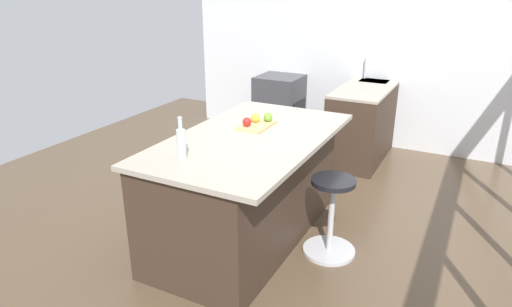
{
  "coord_description": "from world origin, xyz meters",
  "views": [
    {
      "loc": [
        3.26,
        1.51,
        2.17
      ],
      "look_at": [
        0.16,
        -0.09,
        0.81
      ],
      "focal_mm": 31.71,
      "sensor_mm": 36.0,
      "label": 1
    }
  ],
  "objects": [
    {
      "name": "ground_plane",
      "position": [
        0.0,
        0.0,
        0.0
      ],
      "size": [
        7.4,
        7.4,
        0.0
      ],
      "primitive_type": "plane",
      "color": "brown"
    },
    {
      "name": "interior_partition_left",
      "position": [
        -2.85,
        -0.0,
        1.31
      ],
      "size": [
        0.15,
        5.05,
        2.62
      ],
      "color": "silver",
      "rests_on": "ground_plane"
    },
    {
      "name": "sink_cabinet",
      "position": [
        -2.5,
        0.21,
        0.47
      ],
      "size": [
        1.87,
        0.6,
        1.2
      ],
      "color": "#38281E",
      "rests_on": "ground_plane"
    },
    {
      "name": "oven_range",
      "position": [
        -2.5,
        -1.07,
        0.44
      ],
      "size": [
        0.6,
        0.61,
        0.89
      ],
      "color": "#38383D",
      "rests_on": "ground_plane"
    },
    {
      "name": "kitchen_island",
      "position": [
        0.16,
        -0.19,
        0.48
      ],
      "size": [
        2.0,
        1.14,
        0.96
      ],
      "color": "#38281E",
      "rests_on": "ground_plane"
    },
    {
      "name": "stool_by_window",
      "position": [
        0.07,
        0.56,
        0.32
      ],
      "size": [
        0.44,
        0.44,
        0.68
      ],
      "color": "#B7B7BC",
      "rests_on": "ground_plane"
    },
    {
      "name": "cutting_board",
      "position": [
        -0.1,
        -0.22,
        0.97
      ],
      "size": [
        0.36,
        0.24,
        0.02
      ],
      "primitive_type": "cube",
      "color": "tan",
      "rests_on": "kitchen_island"
    },
    {
      "name": "apple_red",
      "position": [
        -0.02,
        -0.27,
        1.01
      ],
      "size": [
        0.08,
        0.08,
        0.08
      ],
      "primitive_type": "sphere",
      "color": "red",
      "rests_on": "cutting_board"
    },
    {
      "name": "apple_yellow",
      "position": [
        -0.16,
        -0.26,
        1.02
      ],
      "size": [
        0.08,
        0.08,
        0.08
      ],
      "primitive_type": "sphere",
      "color": "gold",
      "rests_on": "cutting_board"
    },
    {
      "name": "apple_green",
      "position": [
        -0.22,
        -0.17,
        1.02
      ],
      "size": [
        0.08,
        0.08,
        0.08
      ],
      "primitive_type": "sphere",
      "color": "#609E2D",
      "rests_on": "cutting_board"
    },
    {
      "name": "water_bottle",
      "position": [
        0.82,
        -0.35,
        1.08
      ],
      "size": [
        0.06,
        0.06,
        0.31
      ],
      "color": "silver",
      "rests_on": "kitchen_island"
    }
  ]
}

